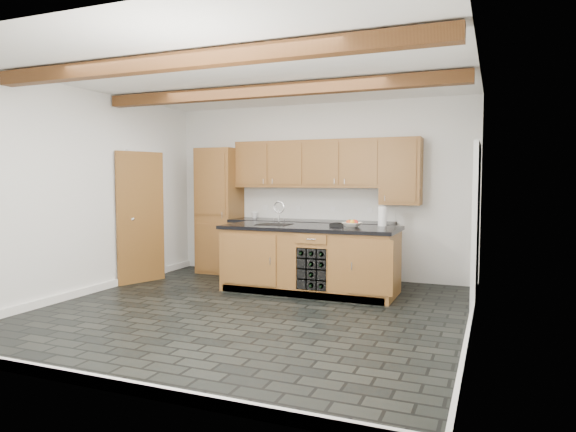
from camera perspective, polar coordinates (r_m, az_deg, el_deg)
name	(u,v)px	position (r m, az deg, el deg)	size (l,w,h in m)	color
ground	(250,311)	(6.27, -4.26, -10.49)	(5.00, 5.00, 0.00)	black
room_shell	(262,183)	(6.58, -2.95, 3.64)	(5.01, 5.00, 5.00)	white
back_cabinetry	(290,217)	(8.28, 0.24, -0.07)	(3.65, 0.62, 2.20)	brown
island	(310,259)	(7.22, 2.47, -4.79)	(2.48, 0.96, 0.93)	brown
faucet	(275,222)	(7.41, -1.45, -0.67)	(0.45, 0.40, 0.34)	black
kitchen_scale	(337,225)	(7.06, 5.41, -0.98)	(0.20, 0.13, 0.06)	black
fruit_bowl	(352,225)	(7.04, 7.13, -0.96)	(0.26, 0.26, 0.06)	white
fruit_cluster	(352,222)	(7.04, 7.13, -0.69)	(0.16, 0.17, 0.07)	#B52818
paper_towel	(382,216)	(7.25, 10.44, -0.04)	(0.12, 0.12, 0.27)	white
mug	(255,215)	(8.60, -3.74, 0.10)	(0.11, 0.11, 0.11)	white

